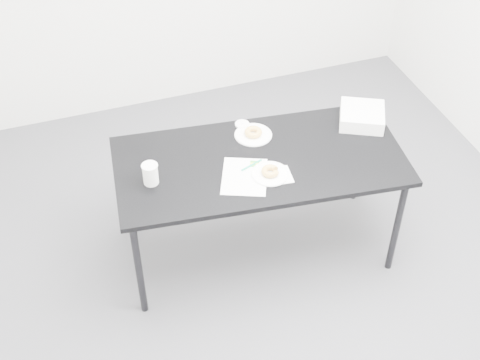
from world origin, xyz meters
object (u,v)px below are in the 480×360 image
object	(u,v)px
donut_near	(270,171)
bakery_box	(362,116)
coffee_cup	(150,174)
pen	(252,165)
table	(260,167)
donut_far	(253,132)
scorecard	(244,176)
plate_near	(270,174)
plate_far	(253,135)

from	to	relation	value
donut_near	bakery_box	bearing A→B (deg)	21.39
coffee_cup	pen	bearing A→B (deg)	-4.86
donut_near	coffee_cup	xyz separation A→B (m)	(-0.64, 0.15, 0.04)
table	donut_far	xyz separation A→B (m)	(0.04, 0.22, 0.08)
donut_near	donut_far	bearing A→B (deg)	85.21
coffee_cup	bakery_box	xyz separation A→B (m)	(1.35, 0.12, -0.02)
scorecard	bakery_box	size ratio (longest dim) A/B	1.19
donut_far	plate_near	bearing A→B (deg)	-94.79
plate_far	coffee_cup	bearing A→B (deg)	-162.40
pen	plate_near	size ratio (longest dim) A/B	0.68
pen	donut_near	bearing A→B (deg)	-74.92
plate_near	bakery_box	size ratio (longest dim) A/B	0.82
plate_far	bakery_box	xyz separation A→B (m)	(0.67, -0.09, 0.04)
table	pen	size ratio (longest dim) A/B	11.98
table	bakery_box	bearing A→B (deg)	16.97
pen	plate_near	distance (m)	0.13
pen	bakery_box	distance (m)	0.80
scorecard	bakery_box	world-z (taller)	bakery_box
plate_near	plate_far	world-z (taller)	plate_near
donut_near	coffee_cup	distance (m)	0.66
plate_near	plate_far	distance (m)	0.37
scorecard	plate_near	xyz separation A→B (m)	(0.14, -0.03, 0.00)
pen	donut_near	xyz separation A→B (m)	(0.07, -0.10, 0.02)
plate_near	coffee_cup	distance (m)	0.66
scorecard	plate_near	size ratio (longest dim) A/B	1.46
pen	bakery_box	size ratio (longest dim) A/B	0.55
bakery_box	coffee_cup	bearing A→B (deg)	-147.89
table	scorecard	world-z (taller)	scorecard
table	donut_far	size ratio (longest dim) A/B	16.48
scorecard	plate_near	bearing A→B (deg)	10.51
table	plate_near	xyz separation A→B (m)	(0.01, -0.14, 0.06)
table	donut_far	bearing A→B (deg)	86.54
pen	coffee_cup	world-z (taller)	coffee_cup
plate_far	donut_near	bearing A→B (deg)	-94.79
table	bakery_box	world-z (taller)	bakery_box
coffee_cup	donut_near	bearing A→B (deg)	-13.23
scorecard	coffee_cup	distance (m)	0.52
plate_far	donut_far	xyz separation A→B (m)	(0.00, 0.00, 0.02)
scorecard	coffee_cup	world-z (taller)	coffee_cup
pen	plate_near	xyz separation A→B (m)	(0.07, -0.10, -0.00)
scorecard	table	bearing A→B (deg)	62.85
pen	plate_far	bearing A→B (deg)	47.87
plate_near	pen	bearing A→B (deg)	125.56
coffee_cup	table	bearing A→B (deg)	-0.67
scorecard	coffee_cup	bearing A→B (deg)	-171.05
donut_near	bakery_box	distance (m)	0.75
table	plate_near	bearing A→B (deg)	-80.19
donut_near	donut_far	world-z (taller)	same
plate_near	donut_near	world-z (taller)	donut_near
scorecard	donut_near	distance (m)	0.15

